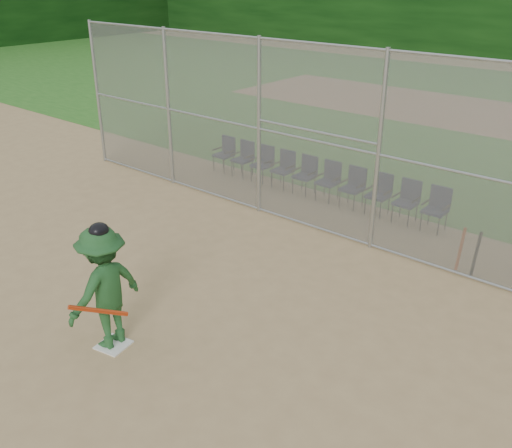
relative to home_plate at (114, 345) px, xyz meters
The scene contains 15 objects.
ground 0.62m from the home_plate, 57.27° to the left, with size 100.00×100.00×0.00m, color tan.
backstop_fence 5.90m from the home_plate, 86.53° to the left, with size 16.09×0.09×4.00m.
home_plate is the anchor object (origin of this frame).
batter_at_plate 0.98m from the home_plate, 164.05° to the left, with size 0.98×1.43×2.05m.
spare_bats 6.65m from the home_plate, 60.73° to the left, with size 0.36×0.25×0.85m.
chair_0 8.35m from the home_plate, 121.12° to the left, with size 0.54×0.52×0.96m, color #0E1634, non-canonical shape.
chair_1 8.02m from the home_plate, 116.83° to the left, with size 0.54×0.52×0.96m, color #0E1634, non-canonical shape.
chair_2 7.73m from the home_plate, 112.20° to the left, with size 0.54×0.52×0.96m, color #0E1634, non-canonical shape.
chair_3 7.49m from the home_plate, 107.23° to the left, with size 0.54×0.52×0.96m, color #0E1634, non-canonical shape.
chair_4 7.32m from the home_plate, 101.99° to the left, with size 0.54×0.52×0.96m, color #0E1634, non-canonical shape.
chair_5 7.20m from the home_plate, 96.54° to the left, with size 0.54×0.52×0.96m, color #0E1634, non-canonical shape.
chair_6 7.16m from the home_plate, 90.96° to the left, with size 0.54×0.52×0.96m, color #0E1634, non-canonical shape.
chair_7 7.18m from the home_plate, 85.37° to the left, with size 0.54×0.52×0.96m, color #0E1634, non-canonical shape.
chair_8 7.27m from the home_plate, 79.86° to the left, with size 0.54×0.52×0.96m, color #0E1634, non-canonical shape.
chair_9 7.42m from the home_plate, 74.53° to the left, with size 0.54×0.52×0.96m, color #0E1634, non-canonical shape.
Camera 1 is at (5.98, -4.65, 5.32)m, focal length 40.00 mm.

